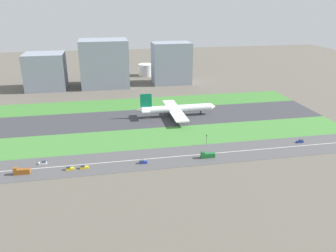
{
  "coord_description": "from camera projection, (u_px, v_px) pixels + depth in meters",
  "views": [
    {
      "loc": [
        -32.37,
        -251.33,
        88.11
      ],
      "look_at": [
        9.78,
        -36.5,
        6.0
      ],
      "focal_mm": 36.13,
      "sensor_mm": 36.0,
      "label": 1
    }
  ],
  "objects": [
    {
      "name": "ground_plane",
      "position": [
        147.0,
        118.0,
        267.7
      ],
      "size": [
        800.0,
        800.0,
        0.0
      ],
      "primitive_type": "plane",
      "color": "#5B564C"
    },
    {
      "name": "runway",
      "position": [
        147.0,
        118.0,
        267.68
      ],
      "size": [
        280.0,
        46.0,
        0.1
      ],
      "primitive_type": "cube",
      "color": "#38383D",
      "rests_on": "ground_plane"
    },
    {
      "name": "grass_median_north",
      "position": [
        141.0,
        103.0,
        305.35
      ],
      "size": [
        280.0,
        36.0,
        0.1
      ],
      "primitive_type": "cube",
      "color": "#3D7A33",
      "rests_on": "ground_plane"
    },
    {
      "name": "grass_median_south",
      "position": [
        155.0,
        137.0,
        230.01
      ],
      "size": [
        280.0,
        36.0,
        0.1
      ],
      "primitive_type": "cube",
      "color": "#427F38",
      "rests_on": "ground_plane"
    },
    {
      "name": "highway",
      "position": [
        164.0,
        158.0,
        200.61
      ],
      "size": [
        280.0,
        28.0,
        0.1
      ],
      "primitive_type": "cube",
      "color": "#4C4C4F",
      "rests_on": "ground_plane"
    },
    {
      "name": "highway_centerline",
      "position": [
        164.0,
        158.0,
        200.59
      ],
      "size": [
        266.0,
        0.5,
        0.01
      ],
      "primitive_type": "cube",
      "color": "silver",
      "rests_on": "highway"
    },
    {
      "name": "airliner",
      "position": [
        175.0,
        109.0,
        269.62
      ],
      "size": [
        65.0,
        56.0,
        19.7
      ],
      "color": "white",
      "rests_on": "runway"
    },
    {
      "name": "car_0",
      "position": [
        84.0,
        167.0,
        187.42
      ],
      "size": [
        4.4,
        1.8,
        2.0
      ],
      "rotation": [
        0.0,
        0.0,
        3.14
      ],
      "color": "yellow",
      "rests_on": "highway"
    },
    {
      "name": "truck_1",
      "position": [
        21.0,
        171.0,
        181.25
      ],
      "size": [
        8.4,
        2.5,
        4.0
      ],
      "rotation": [
        0.0,
        0.0,
        3.14
      ],
      "color": "brown",
      "rests_on": "highway"
    },
    {
      "name": "truck_0",
      "position": [
        207.0,
        155.0,
        200.03
      ],
      "size": [
        8.4,
        2.5,
        4.0
      ],
      "rotation": [
        0.0,
        0.0,
        3.14
      ],
      "color": "#19662D",
      "rests_on": "highway"
    },
    {
      "name": "car_1",
      "position": [
        43.0,
        163.0,
        192.44
      ],
      "size": [
        4.4,
        1.8,
        2.0
      ],
      "color": "silver",
      "rests_on": "highway"
    },
    {
      "name": "car_4",
      "position": [
        69.0,
        168.0,
        186.02
      ],
      "size": [
        4.4,
        1.8,
        2.0
      ],
      "rotation": [
        0.0,
        0.0,
        3.14
      ],
      "color": "yellow",
      "rests_on": "highway"
    },
    {
      "name": "car_2",
      "position": [
        143.0,
        162.0,
        193.36
      ],
      "size": [
        4.4,
        1.8,
        2.0
      ],
      "rotation": [
        0.0,
        0.0,
        3.14
      ],
      "color": "navy",
      "rests_on": "highway"
    },
    {
      "name": "car_3",
      "position": [
        300.0,
        141.0,
        221.5
      ],
      "size": [
        4.4,
        1.8,
        2.0
      ],
      "color": "navy",
      "rests_on": "highway"
    },
    {
      "name": "traffic_light",
      "position": [
        206.0,
        139.0,
        216.53
      ],
      "size": [
        0.36,
        0.5,
        7.2
      ],
      "color": "#4C4C51",
      "rests_on": "highway"
    },
    {
      "name": "terminal_building",
      "position": [
        46.0,
        71.0,
        349.73
      ],
      "size": [
        39.74,
        36.07,
        36.92
      ],
      "primitive_type": "cube",
      "color": "gray",
      "rests_on": "ground_plane"
    },
    {
      "name": "hangar_building",
      "position": [
        104.0,
        63.0,
        358.46
      ],
      "size": [
        49.56,
        38.58,
        49.28
      ],
      "primitive_type": "cube",
      "color": "gray",
      "rests_on": "ground_plane"
    },
    {
      "name": "office_tower",
      "position": [
        171.0,
        63.0,
        372.35
      ],
      "size": [
        41.46,
        27.66,
        44.77
      ],
      "primitive_type": "cube",
      "color": "gray",
      "rests_on": "ground_plane"
    },
    {
      "name": "fuel_tank_west",
      "position": [
        121.0,
        71.0,
        409.56
      ],
      "size": [
        21.37,
        21.37,
        13.54
      ],
      "primitive_type": "cylinder",
      "color": "silver",
      "rests_on": "ground_plane"
    },
    {
      "name": "fuel_tank_centre",
      "position": [
        146.0,
        70.0,
        415.08
      ],
      "size": [
        19.06,
        19.06,
        14.05
      ],
      "primitive_type": "cylinder",
      "color": "silver",
      "rests_on": "ground_plane"
    }
  ]
}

